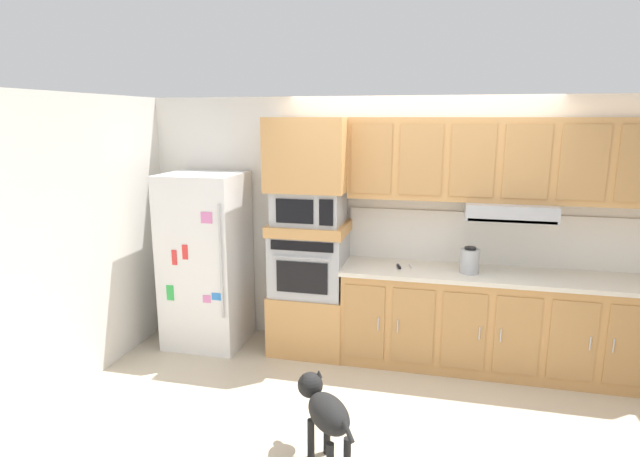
% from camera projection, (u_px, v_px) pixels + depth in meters
% --- Properties ---
extents(ground_plane, '(9.60, 9.60, 0.00)m').
position_uv_depth(ground_plane, '(403.00, 398.00, 4.32)').
color(ground_plane, beige).
extents(back_kitchen_wall, '(6.20, 0.12, 2.50)m').
position_uv_depth(back_kitchen_wall, '(416.00, 225.00, 5.11)').
color(back_kitchen_wall, silver).
rests_on(back_kitchen_wall, ground).
extents(side_panel_left, '(0.12, 7.10, 2.50)m').
position_uv_depth(side_panel_left, '(97.00, 235.00, 4.69)').
color(side_panel_left, silver).
rests_on(side_panel_left, ground).
extents(refrigerator, '(0.76, 0.73, 1.76)m').
position_uv_depth(refrigerator, '(206.00, 260.00, 5.25)').
color(refrigerator, white).
rests_on(refrigerator, ground).
extents(oven_base_cabinet, '(0.74, 0.62, 0.60)m').
position_uv_depth(oven_base_cabinet, '(310.00, 320.00, 5.20)').
color(oven_base_cabinet, tan).
rests_on(oven_base_cabinet, ground).
extents(built_in_oven, '(0.70, 0.62, 0.60)m').
position_uv_depth(built_in_oven, '(310.00, 263.00, 5.07)').
color(built_in_oven, '#A8AAAF').
rests_on(built_in_oven, oven_base_cabinet).
extents(appliance_mid_shelf, '(0.74, 0.62, 0.10)m').
position_uv_depth(appliance_mid_shelf, '(310.00, 228.00, 4.99)').
color(appliance_mid_shelf, tan).
rests_on(appliance_mid_shelf, built_in_oven).
extents(microwave, '(0.64, 0.54, 0.32)m').
position_uv_depth(microwave, '(309.00, 207.00, 4.95)').
color(microwave, '#A8AAAF').
rests_on(microwave, appliance_mid_shelf).
extents(appliance_upper_cabinet, '(0.74, 0.62, 0.68)m').
position_uv_depth(appliance_upper_cabinet, '(309.00, 154.00, 4.84)').
color(appliance_upper_cabinet, tan).
rests_on(appliance_upper_cabinet, microwave).
extents(lower_cabinet_run, '(3.10, 0.63, 0.88)m').
position_uv_depth(lower_cabinet_run, '(512.00, 325.00, 4.73)').
color(lower_cabinet_run, tan).
rests_on(lower_cabinet_run, ground).
extents(countertop_slab, '(3.14, 0.64, 0.04)m').
position_uv_depth(countertop_slab, '(516.00, 276.00, 4.63)').
color(countertop_slab, silver).
rests_on(countertop_slab, lower_cabinet_run).
extents(backsplash_panel, '(3.14, 0.02, 0.50)m').
position_uv_depth(backsplash_panel, '(515.00, 240.00, 4.85)').
color(backsplash_panel, white).
rests_on(backsplash_panel, countertop_slab).
extents(upper_cabinet_with_hood, '(3.10, 0.48, 0.88)m').
position_uv_depth(upper_cabinet_with_hood, '(523.00, 163.00, 4.54)').
color(upper_cabinet_with_hood, tan).
rests_on(upper_cabinet_with_hood, backsplash_panel).
extents(screwdriver, '(0.15, 0.14, 0.03)m').
position_uv_depth(screwdriver, '(400.00, 266.00, 4.83)').
color(screwdriver, black).
rests_on(screwdriver, countertop_slab).
extents(electric_kettle, '(0.17, 0.17, 0.24)m').
position_uv_depth(electric_kettle, '(470.00, 261.00, 4.65)').
color(electric_kettle, '#A8AAAF').
rests_on(electric_kettle, countertop_slab).
extents(dog, '(0.51, 0.61, 0.57)m').
position_uv_depth(dog, '(324.00, 410.00, 3.43)').
color(dog, black).
rests_on(dog, ground).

